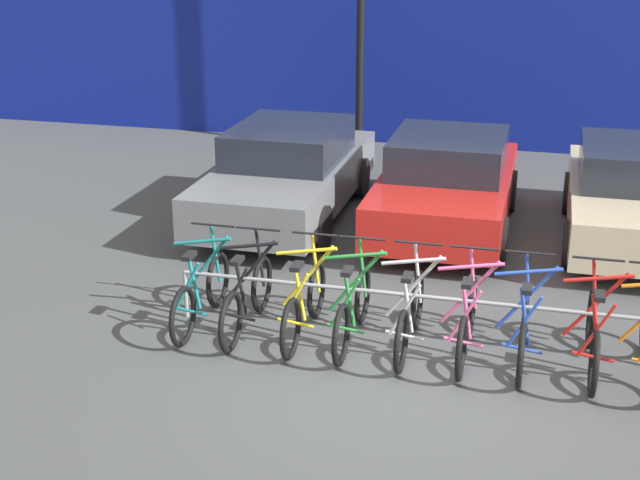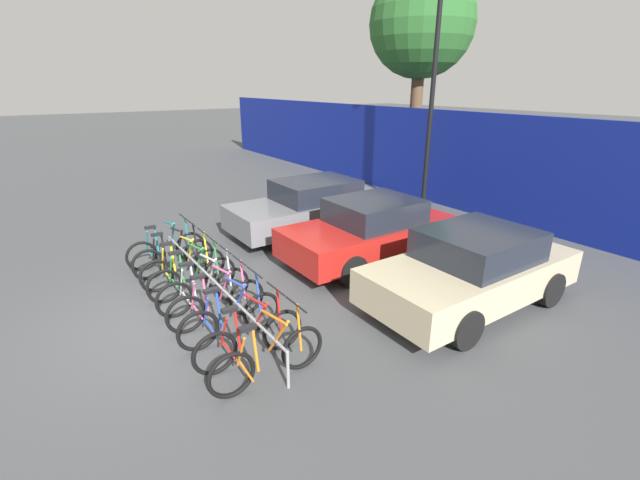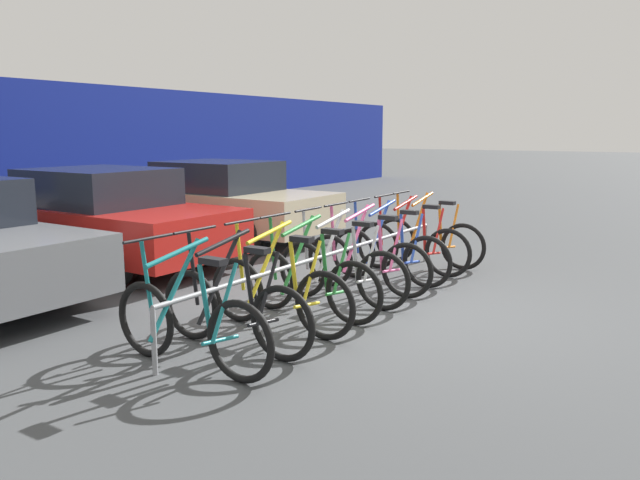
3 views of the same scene
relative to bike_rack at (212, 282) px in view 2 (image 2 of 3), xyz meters
The scene contains 17 objects.
ground_plane 0.84m from the bike_rack, 89.30° to the right, with size 120.00×120.00×0.00m, color #424447.
hoarding_wall 8.88m from the bike_rack, 89.95° to the left, with size 36.00×0.16×3.00m, color navy.
bike_rack is the anchor object (origin of this frame).
bicycle_teal 2.40m from the bike_rack, behind, with size 0.68×1.71×1.05m.
bicycle_black 1.86m from the bike_rack, behind, with size 0.68×1.71×1.05m.
bicycle_yellow 1.20m from the bike_rack, behind, with size 0.68×1.71×1.05m.
bicycle_green 0.68m from the bike_rack, 167.12° to the right, with size 0.68×1.71×1.05m.
bicycle_silver 0.20m from the bike_rack, 101.42° to the right, with size 0.68×1.71×1.05m.
bicycle_pink 0.60m from the bike_rack, 14.64° to the right, with size 0.68×1.71×1.05m.
bicycle_blue 1.16m from the bike_rack, ahead, with size 0.68×1.71×1.05m.
bicycle_red 1.84m from the bike_rack, ahead, with size 0.68×1.71×1.05m.
bicycle_orange 2.40m from the bike_rack, ahead, with size 0.68×1.71×1.05m.
car_grey 4.57m from the bike_rack, 123.85° to the left, with size 1.91×4.46×1.40m.
car_red 3.79m from the bike_rack, 92.11° to the left, with size 1.91×4.02×1.40m.
car_beige 4.61m from the bike_rack, 57.31° to the left, with size 1.91×4.05×1.40m.
lamp_post 8.71m from the bike_rack, 106.47° to the left, with size 0.24×0.44×6.38m.
tree_behind_hoarding 13.13m from the bike_rack, 117.81° to the left, with size 3.87×3.87×7.79m.
Camera 2 is at (6.70, -1.59, 3.80)m, focal length 24.00 mm.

